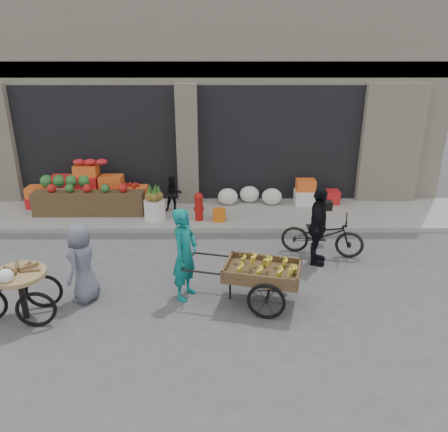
{
  "coord_description": "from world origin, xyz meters",
  "views": [
    {
      "loc": [
        0.94,
        -6.55,
        4.13
      ],
      "look_at": [
        0.96,
        1.28,
        1.1
      ],
      "focal_mm": 35.0,
      "sensor_mm": 36.0,
      "label": 1
    }
  ],
  "objects_px": {
    "banana_cart": "(260,269)",
    "vendor_woman": "(185,254)",
    "pineapple_bin": "(155,210)",
    "bicycle": "(322,235)",
    "vendor_grey": "(82,263)",
    "orange_bucket": "(219,215)",
    "seated_person": "(173,194)",
    "cyclist": "(318,227)",
    "fire_hydrant": "(199,205)",
    "tricycle_cart": "(21,288)"
  },
  "relations": [
    {
      "from": "banana_cart",
      "to": "vendor_woman",
      "type": "bearing_deg",
      "value": -175.84
    },
    {
      "from": "pineapple_bin",
      "to": "bicycle",
      "type": "distance_m",
      "value": 4.17
    },
    {
      "from": "pineapple_bin",
      "to": "vendor_grey",
      "type": "xyz_separation_m",
      "value": [
        -0.71,
        -3.5,
        0.33
      ]
    },
    {
      "from": "orange_bucket",
      "to": "seated_person",
      "type": "relative_size",
      "value": 0.34
    },
    {
      "from": "pineapple_bin",
      "to": "cyclist",
      "type": "distance_m",
      "value": 4.2
    },
    {
      "from": "seated_person",
      "to": "bicycle",
      "type": "distance_m",
      "value": 4.12
    },
    {
      "from": "seated_person",
      "to": "orange_bucket",
      "type": "bearing_deg",
      "value": -40.26
    },
    {
      "from": "fire_hydrant",
      "to": "tricycle_cart",
      "type": "bearing_deg",
      "value": -123.13
    },
    {
      "from": "pineapple_bin",
      "to": "tricycle_cart",
      "type": "relative_size",
      "value": 0.36
    },
    {
      "from": "seated_person",
      "to": "tricycle_cart",
      "type": "xyz_separation_m",
      "value": [
        -1.93,
        -4.68,
        -0.02
      ]
    },
    {
      "from": "tricycle_cart",
      "to": "banana_cart",
      "type": "bearing_deg",
      "value": -2.87
    },
    {
      "from": "banana_cart",
      "to": "cyclist",
      "type": "relative_size",
      "value": 1.42
    },
    {
      "from": "seated_person",
      "to": "vendor_woman",
      "type": "height_order",
      "value": "vendor_woman"
    },
    {
      "from": "seated_person",
      "to": "vendor_grey",
      "type": "xyz_separation_m",
      "value": [
        -1.11,
        -4.1,
        0.12
      ]
    },
    {
      "from": "bicycle",
      "to": "cyclist",
      "type": "height_order",
      "value": "cyclist"
    },
    {
      "from": "pineapple_bin",
      "to": "fire_hydrant",
      "type": "height_order",
      "value": "fire_hydrant"
    },
    {
      "from": "cyclist",
      "to": "vendor_grey",
      "type": "bearing_deg",
      "value": 122.35
    },
    {
      "from": "seated_person",
      "to": "bicycle",
      "type": "height_order",
      "value": "seated_person"
    },
    {
      "from": "vendor_grey",
      "to": "bicycle",
      "type": "bearing_deg",
      "value": 125.19
    },
    {
      "from": "fire_hydrant",
      "to": "vendor_woman",
      "type": "relative_size",
      "value": 0.43
    },
    {
      "from": "orange_bucket",
      "to": "bicycle",
      "type": "distance_m",
      "value": 2.74
    },
    {
      "from": "fire_hydrant",
      "to": "vendor_grey",
      "type": "xyz_separation_m",
      "value": [
        -1.81,
        -3.45,
        0.2
      ]
    },
    {
      "from": "fire_hydrant",
      "to": "seated_person",
      "type": "distance_m",
      "value": 0.96
    },
    {
      "from": "cyclist",
      "to": "pineapple_bin",
      "type": "bearing_deg",
      "value": 73.94
    },
    {
      "from": "vendor_woman",
      "to": "cyclist",
      "type": "bearing_deg",
      "value": -40.08
    },
    {
      "from": "orange_bucket",
      "to": "vendor_woman",
      "type": "distance_m",
      "value": 3.41
    },
    {
      "from": "bicycle",
      "to": "orange_bucket",
      "type": "bearing_deg",
      "value": 67.84
    },
    {
      "from": "vendor_woman",
      "to": "cyclist",
      "type": "xyz_separation_m",
      "value": [
        2.54,
        1.27,
        -0.02
      ]
    },
    {
      "from": "orange_bucket",
      "to": "banana_cart",
      "type": "bearing_deg",
      "value": -78.67
    },
    {
      "from": "fire_hydrant",
      "to": "banana_cart",
      "type": "height_order",
      "value": "banana_cart"
    },
    {
      "from": "pineapple_bin",
      "to": "vendor_woman",
      "type": "bearing_deg",
      "value": -73.11
    },
    {
      "from": "cyclist",
      "to": "banana_cart",
      "type": "bearing_deg",
      "value": 154.31
    },
    {
      "from": "pineapple_bin",
      "to": "seated_person",
      "type": "distance_m",
      "value": 0.75
    },
    {
      "from": "tricycle_cart",
      "to": "cyclist",
      "type": "distance_m",
      "value": 5.47
    },
    {
      "from": "cyclist",
      "to": "vendor_woman",
      "type": "bearing_deg",
      "value": 131.47
    },
    {
      "from": "vendor_woman",
      "to": "bicycle",
      "type": "distance_m",
      "value": 3.24
    },
    {
      "from": "vendor_grey",
      "to": "bicycle",
      "type": "distance_m",
      "value": 4.83
    },
    {
      "from": "orange_bucket",
      "to": "banana_cart",
      "type": "xyz_separation_m",
      "value": [
        0.71,
        -3.53,
        0.38
      ]
    },
    {
      "from": "fire_hydrant",
      "to": "orange_bucket",
      "type": "distance_m",
      "value": 0.55
    },
    {
      "from": "fire_hydrant",
      "to": "orange_bucket",
      "type": "height_order",
      "value": "fire_hydrant"
    },
    {
      "from": "vendor_woman",
      "to": "cyclist",
      "type": "relative_size",
      "value": 1.03
    },
    {
      "from": "cyclist",
      "to": "bicycle",
      "type": "bearing_deg",
      "value": -11.72
    },
    {
      "from": "banana_cart",
      "to": "tricycle_cart",
      "type": "relative_size",
      "value": 1.57
    },
    {
      "from": "orange_bucket",
      "to": "vendor_grey",
      "type": "xyz_separation_m",
      "value": [
        -2.31,
        -3.4,
        0.43
      ]
    },
    {
      "from": "pineapple_bin",
      "to": "orange_bucket",
      "type": "xyz_separation_m",
      "value": [
        1.6,
        -0.1,
        -0.1
      ]
    },
    {
      "from": "seated_person",
      "to": "cyclist",
      "type": "bearing_deg",
      "value": -50.78
    },
    {
      "from": "orange_bucket",
      "to": "vendor_grey",
      "type": "height_order",
      "value": "vendor_grey"
    },
    {
      "from": "fire_hydrant",
      "to": "tricycle_cart",
      "type": "height_order",
      "value": "tricycle_cart"
    },
    {
      "from": "orange_bucket",
      "to": "cyclist",
      "type": "relative_size",
      "value": 0.2
    },
    {
      "from": "banana_cart",
      "to": "vendor_grey",
      "type": "distance_m",
      "value": 3.02
    }
  ]
}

